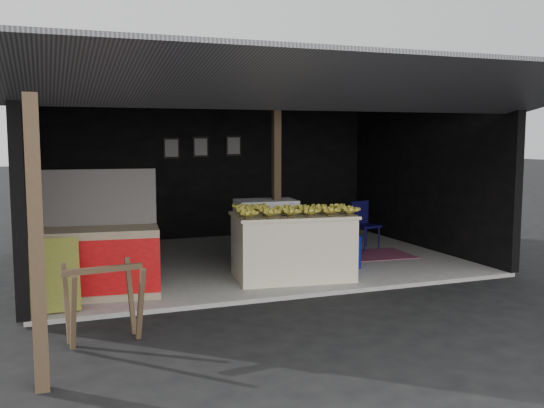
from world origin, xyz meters
name	(u,v)px	position (x,y,z in m)	size (l,w,h in m)	color
ground	(307,298)	(0.00, 0.00, 0.00)	(80.00, 80.00, 0.00)	black
concrete_slab	(247,260)	(0.00, 2.50, 0.03)	(7.00, 5.00, 0.06)	gray
shophouse	(241,139)	(0.00, 2.82, 2.10)	(7.40, 7.29, 3.02)	black
banana_table	(293,246)	(0.17, 0.90, 0.54)	(1.85, 1.28, 0.96)	white
banana_pile	(293,207)	(0.17, 0.90, 1.11)	(1.61, 0.96, 0.19)	gold
white_crate	(266,232)	(0.13, 1.93, 0.59)	(1.01, 0.73, 1.06)	white
neighbor_stall	(96,259)	(-2.62, 0.86, 0.56)	(1.67, 0.90, 1.65)	#998466
green_signboard	(54,275)	(-3.15, 0.32, 0.50)	(0.59, 0.04, 0.88)	black
sawhorse	(103,295)	(-2.69, -0.86, 0.51)	(0.82, 0.79, 0.81)	#503B28
water_barrel	(351,253)	(1.31, 1.22, 0.31)	(0.33, 0.33, 0.49)	navy
plastic_chair	(363,221)	(2.31, 2.63, 0.58)	(0.50, 0.50, 0.89)	#0D0A3B
magenta_rug	(368,255)	(2.07, 2.02, 0.07)	(1.50, 1.00, 0.01)	maroon
picture_frames	(202,147)	(-0.17, 4.89, 1.93)	(1.62, 0.04, 0.46)	black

